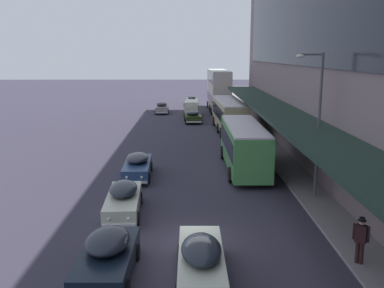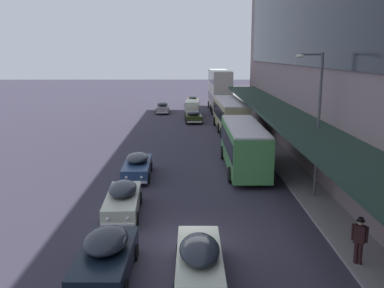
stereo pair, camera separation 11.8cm
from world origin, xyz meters
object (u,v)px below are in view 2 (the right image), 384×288
object	(u,v)px
transit_bus_kerbside_front	(230,114)
sedan_oncoming_front	(106,256)
sedan_oncoming_rear	(137,166)
transit_bus_kerbside_far	(219,89)
sedan_trailing_mid	(194,116)
transit_bus_kerbside_rear	(244,144)
sedan_second_mid	(123,199)
street_lamp	(316,116)
sedan_second_near	(199,260)
sedan_lead_mid	(163,107)
pedestrian_at_kerb	(359,238)
sedan_far_back	(193,100)
vw_van	(192,107)

from	to	relation	value
transit_bus_kerbside_front	sedan_oncoming_front	bearing A→B (deg)	-103.60
sedan_oncoming_front	sedan_oncoming_rear	size ratio (longest dim) A/B	0.92
transit_bus_kerbside_far	sedan_oncoming_front	world-z (taller)	transit_bus_kerbside_far
transit_bus_kerbside_front	sedan_trailing_mid	world-z (taller)	transit_bus_kerbside_front
transit_bus_kerbside_rear	sedan_oncoming_front	size ratio (longest dim) A/B	2.08
sedan_second_mid	street_lamp	xyz separation A→B (m)	(10.31, 2.32, 3.93)
sedan_oncoming_rear	sedan_second_near	distance (m)	13.86
transit_bus_kerbside_far	sedan_trailing_mid	world-z (taller)	transit_bus_kerbside_far
sedan_trailing_mid	street_lamp	distance (m)	28.39
transit_bus_kerbside_front	sedan_lead_mid	bearing A→B (deg)	118.69
sedan_oncoming_rear	pedestrian_at_kerb	distance (m)	15.85
sedan_far_back	sedan_second_near	bearing A→B (deg)	-90.19
sedan_trailing_mid	sedan_second_near	bearing A→B (deg)	-90.18
sedan_oncoming_rear	sedan_lead_mid	bearing A→B (deg)	90.54
transit_bus_kerbside_rear	sedan_oncoming_front	distance (m)	16.25
sedan_second_near	street_lamp	xyz separation A→B (m)	(6.55, 8.96, 3.92)
sedan_far_back	street_lamp	distance (m)	45.79
transit_bus_kerbside_far	sedan_lead_mid	distance (m)	8.49
sedan_oncoming_rear	sedan_second_mid	world-z (taller)	sedan_second_mid
sedan_oncoming_front	sedan_second_mid	bearing A→B (deg)	93.24
transit_bus_kerbside_front	sedan_second_near	xyz separation A→B (m)	(-3.86, -30.30, -1.10)
sedan_oncoming_rear	transit_bus_kerbside_front	bearing A→B (deg)	65.70
sedan_lead_mid	sedan_second_mid	size ratio (longest dim) A/B	0.98
transit_bus_kerbside_front	sedan_second_mid	world-z (taller)	transit_bus_kerbside_front
sedan_second_near	street_lamp	world-z (taller)	street_lamp
sedan_oncoming_rear	sedan_far_back	world-z (taller)	sedan_far_back
transit_bus_kerbside_front	sedan_oncoming_rear	distance (m)	18.66
sedan_oncoming_rear	sedan_second_mid	bearing A→B (deg)	-89.54
sedan_trailing_mid	sedan_oncoming_rear	xyz separation A→B (m)	(-3.93, -23.00, 0.04)
transit_bus_kerbside_front	street_lamp	bearing A→B (deg)	-82.79
sedan_second_mid	transit_bus_kerbside_front	bearing A→B (deg)	72.17
transit_bus_kerbside_rear	sedan_trailing_mid	bearing A→B (deg)	98.83
sedan_oncoming_front	sedan_oncoming_rear	world-z (taller)	sedan_oncoming_front
sedan_second_near	pedestrian_at_kerb	bearing A→B (deg)	8.83
sedan_far_back	pedestrian_at_kerb	size ratio (longest dim) A/B	2.69
sedan_far_back	sedan_second_mid	bearing A→B (deg)	-94.74
transit_bus_kerbside_far	vw_van	world-z (taller)	transit_bus_kerbside_far
sedan_trailing_mid	sedan_far_back	world-z (taller)	sedan_far_back
sedan_trailing_mid	sedan_second_mid	size ratio (longest dim) A/B	0.86
sedan_oncoming_rear	sedan_trailing_mid	bearing A→B (deg)	80.31
sedan_lead_mid	street_lamp	size ratio (longest dim) A/B	0.62
sedan_oncoming_front	street_lamp	xyz separation A→B (m)	(9.95, 8.66, 3.89)
sedan_oncoming_rear	sedan_second_mid	distance (m)	6.69
sedan_second_near	transit_bus_kerbside_rear	bearing A→B (deg)	77.12
sedan_lead_mid	transit_bus_kerbside_far	bearing A→B (deg)	11.61
pedestrian_at_kerb	street_lamp	xyz separation A→B (m)	(0.47, 8.02, 3.52)
sedan_oncoming_front	sedan_second_near	bearing A→B (deg)	-5.03
sedan_second_near	transit_bus_kerbside_front	bearing A→B (deg)	82.75
sedan_trailing_mid	vw_van	world-z (taller)	vw_van
pedestrian_at_kerb	street_lamp	bearing A→B (deg)	86.62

